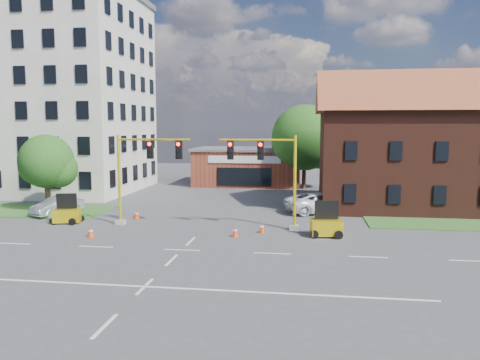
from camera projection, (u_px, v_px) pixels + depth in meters
The scene contains 18 objects.
ground at pixel (182, 250), 25.75m from camera, with size 120.00×120.00×0.00m, color #414144.
grass_verge_ne at pixel (471, 225), 32.08m from camera, with size 14.00×4.00×0.08m, color #2A5921.
lane_markings at pixel (166, 266), 22.79m from camera, with size 60.00×36.00×0.01m, color silver, non-canonical shape.
office_block at pixel (50, 93), 48.92m from camera, with size 18.40×15.40×20.60m.
brick_shop at pixel (249, 166), 54.99m from camera, with size 12.40×8.40×4.30m.
townhouse_row at pixel (445, 137), 38.30m from camera, with size 21.00×11.00×11.50m.
tree_large at pixel (308, 140), 50.82m from camera, with size 7.54×7.18×9.18m.
tree_nw_front at pixel (49, 163), 37.64m from camera, with size 4.53×4.31×6.14m.
signal_mast_west at pixel (142, 169), 31.81m from camera, with size 5.30×0.60×6.20m.
signal_mast_east at pixel (270, 170), 30.59m from camera, with size 5.30×0.60×6.20m.
trailer_west at pixel (67, 214), 32.88m from camera, with size 2.01×1.59×2.02m.
trailer_east at pixel (326, 226), 28.89m from camera, with size 2.03×1.49×2.14m.
cone_a at pixel (91, 232), 28.60m from camera, with size 0.40×0.40×0.70m.
cone_b at pixel (137, 214), 34.36m from camera, with size 0.40×0.40×0.70m.
cone_c at pixel (235, 232), 28.74m from camera, with size 0.40×0.40×0.70m.
cone_d at pixel (262, 228), 29.81m from camera, with size 0.40×0.40×0.70m.
pickup_white at pixel (322, 203), 36.78m from camera, with size 2.70×5.86×1.63m, color white.
sedan_silver_front at pixel (57, 206), 36.04m from camera, with size 1.45×4.17×1.37m, color #A7AAAF.
Camera 1 is at (6.71, -24.44, 6.75)m, focal length 35.00 mm.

